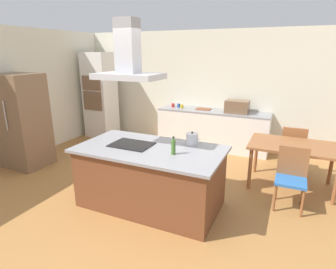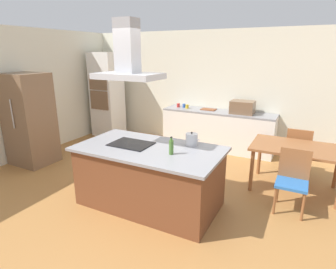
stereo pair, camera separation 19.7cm
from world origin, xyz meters
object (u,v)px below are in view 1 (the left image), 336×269
(tea_kettle, at_px, (192,139))
(refrigerator, at_px, (23,121))
(coffee_mug_red, at_px, (173,105))
(chair_facing_island, at_px, (292,174))
(olive_oil_bottle, at_px, (173,147))
(dining_table, at_px, (294,149))
(range_hood, at_px, (128,60))
(wall_oven_stack, at_px, (100,95))
(cooktop, at_px, (132,144))
(chair_facing_back_wall, at_px, (293,146))
(countertop_microwave, at_px, (237,107))
(cutting_board, at_px, (203,109))
(coffee_mug_yellow, at_px, (182,106))
(coffee_mug_blue, at_px, (179,106))

(tea_kettle, relative_size, refrigerator, 0.12)
(refrigerator, bearing_deg, coffee_mug_red, 51.14)
(refrigerator, height_order, chair_facing_island, refrigerator)
(olive_oil_bottle, distance_m, dining_table, 2.19)
(range_hood, bearing_deg, wall_oven_stack, 134.44)
(olive_oil_bottle, relative_size, range_hood, 0.27)
(cooktop, relative_size, wall_oven_stack, 0.27)
(wall_oven_stack, relative_size, chair_facing_back_wall, 2.47)
(countertop_microwave, relative_size, chair_facing_back_wall, 0.56)
(cooktop, height_order, tea_kettle, tea_kettle)
(cooktop, distance_m, cutting_board, 2.93)
(coffee_mug_yellow, bearing_deg, tea_kettle, -65.09)
(olive_oil_bottle, bearing_deg, countertop_microwave, 85.09)
(countertop_microwave, relative_size, cutting_board, 1.47)
(cutting_board, height_order, refrigerator, refrigerator)
(cooktop, height_order, chair_facing_back_wall, cooktop)
(coffee_mug_red, distance_m, chair_facing_island, 3.50)
(olive_oil_bottle, distance_m, chair_facing_back_wall, 2.74)
(tea_kettle, distance_m, coffee_mug_red, 2.88)
(chair_facing_island, relative_size, chair_facing_back_wall, 1.00)
(countertop_microwave, height_order, dining_table, countertop_microwave)
(countertop_microwave, height_order, range_hood, range_hood)
(coffee_mug_red, bearing_deg, cooktop, -78.34)
(refrigerator, bearing_deg, cooktop, -6.85)
(coffee_mug_yellow, xyz_separation_m, dining_table, (2.53, -1.36, -0.28))
(wall_oven_stack, distance_m, chair_facing_island, 5.15)
(dining_table, xyz_separation_m, chair_facing_island, (-0.00, -0.67, -0.16))
(countertop_microwave, distance_m, coffee_mug_blue, 1.42)
(olive_oil_bottle, height_order, coffee_mug_yellow, olive_oil_bottle)
(dining_table, bearing_deg, chair_facing_back_wall, 90.00)
(chair_facing_island, relative_size, range_hood, 0.99)
(coffee_mug_blue, xyz_separation_m, chair_facing_back_wall, (2.64, -0.76, -0.44))
(countertop_microwave, bearing_deg, coffee_mug_red, 179.31)
(countertop_microwave, distance_m, chair_facing_back_wall, 1.51)
(coffee_mug_red, bearing_deg, cutting_board, 2.33)
(cooktop, relative_size, countertop_microwave, 1.20)
(coffee_mug_blue, xyz_separation_m, coffee_mug_yellow, (0.11, -0.07, 0.00))
(dining_table, bearing_deg, countertop_microwave, 131.34)
(coffee_mug_yellow, distance_m, refrigerator, 3.44)
(coffee_mug_blue, height_order, chair_facing_back_wall, coffee_mug_blue)
(tea_kettle, bearing_deg, countertop_microwave, 86.29)
(tea_kettle, xyz_separation_m, wall_oven_stack, (-3.40, 2.26, 0.11))
(refrigerator, height_order, range_hood, range_hood)
(cutting_board, height_order, wall_oven_stack, wall_oven_stack)
(coffee_mug_yellow, relative_size, chair_facing_island, 0.10)
(cutting_board, bearing_deg, coffee_mug_yellow, -171.84)
(countertop_microwave, relative_size, chair_facing_island, 0.56)
(coffee_mug_blue, height_order, coffee_mug_yellow, same)
(wall_oven_stack, bearing_deg, range_hood, -45.56)
(tea_kettle, bearing_deg, range_hood, -154.51)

